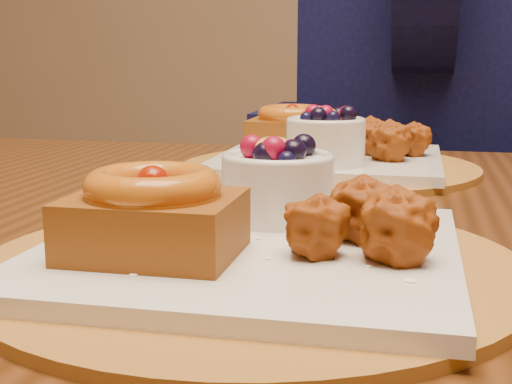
% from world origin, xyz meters
% --- Properties ---
extents(dining_table, '(1.60, 0.90, 0.76)m').
position_xyz_m(dining_table, '(-0.08, 0.06, 0.68)').
color(dining_table, '#351B09').
rests_on(dining_table, ground).
extents(place_setting_near, '(0.38, 0.38, 0.09)m').
position_xyz_m(place_setting_near, '(-0.08, -0.15, 0.78)').
color(place_setting_near, brown).
rests_on(place_setting_near, dining_table).
extents(place_setting_far, '(0.38, 0.38, 0.09)m').
position_xyz_m(place_setting_far, '(-0.08, 0.28, 0.78)').
color(place_setting_far, brown).
rests_on(place_setting_far, dining_table).
extents(chair_far, '(0.53, 0.53, 0.94)m').
position_xyz_m(chair_far, '(0.13, 0.87, 0.52)').
color(chair_far, black).
rests_on(chair_far, ground).
extents(diner, '(0.52, 0.50, 0.84)m').
position_xyz_m(diner, '(0.03, 0.70, 0.90)').
color(diner, black).
rests_on(diner, ground).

